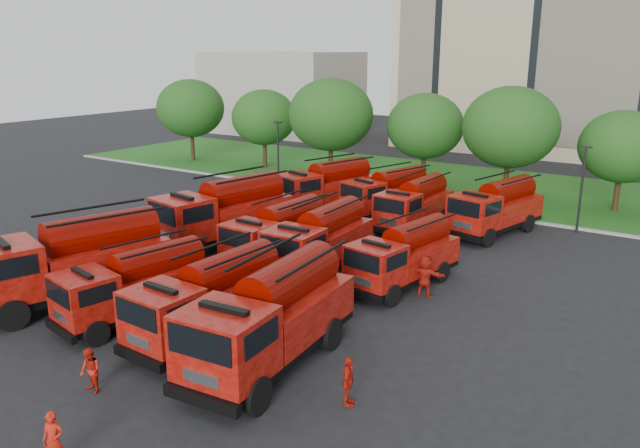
% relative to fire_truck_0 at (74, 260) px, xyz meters
% --- Properties ---
extents(ground, '(140.00, 140.00, 0.00)m').
position_rel_fire_truck_0_xyz_m(ground, '(3.32, 5.50, -1.83)').
color(ground, black).
rests_on(ground, ground).
extents(lawn, '(70.00, 16.00, 0.12)m').
position_rel_fire_truck_0_xyz_m(lawn, '(3.32, 31.50, -1.77)').
color(lawn, '#225316').
rests_on(lawn, ground).
extents(curb, '(70.00, 0.30, 0.14)m').
position_rel_fire_truck_0_xyz_m(curb, '(3.32, 23.40, -1.76)').
color(curb, gray).
rests_on(curb, ground).
extents(apartment_building, '(30.00, 14.18, 25.00)m').
position_rel_fire_truck_0_xyz_m(apartment_building, '(5.32, 53.44, 10.67)').
color(apartment_building, '#C2B290').
rests_on(apartment_building, ground).
extents(side_building, '(18.00, 12.00, 10.00)m').
position_rel_fire_truck_0_xyz_m(side_building, '(-26.68, 49.50, 3.17)').
color(side_building, gray).
rests_on(side_building, ground).
extents(tree_0, '(6.30, 6.30, 7.70)m').
position_rel_fire_truck_0_xyz_m(tree_0, '(-20.68, 27.50, 3.19)').
color(tree_0, '#382314').
rests_on(tree_0, ground).
extents(tree_1, '(5.71, 5.71, 6.98)m').
position_rel_fire_truck_0_xyz_m(tree_1, '(-12.68, 28.50, 2.72)').
color(tree_1, '#382314').
rests_on(tree_1, ground).
extents(tree_2, '(6.72, 6.72, 8.22)m').
position_rel_fire_truck_0_xyz_m(tree_2, '(-4.68, 27.00, 3.52)').
color(tree_2, '#382314').
rests_on(tree_2, ground).
extents(tree_3, '(5.88, 5.88, 7.19)m').
position_rel_fire_truck_0_xyz_m(tree_3, '(2.32, 29.50, 2.85)').
color(tree_3, '#382314').
rests_on(tree_3, ground).
extents(tree_4, '(6.55, 6.55, 8.01)m').
position_rel_fire_truck_0_xyz_m(tree_4, '(9.32, 28.00, 3.39)').
color(tree_4, '#382314').
rests_on(tree_4, ground).
extents(tree_5, '(5.46, 5.46, 6.68)m').
position_rel_fire_truck_0_xyz_m(tree_5, '(16.32, 29.00, 2.52)').
color(tree_5, '#382314').
rests_on(tree_5, ground).
extents(lamp_post_0, '(0.60, 0.25, 5.11)m').
position_rel_fire_truck_0_xyz_m(lamp_post_0, '(-6.68, 22.70, 1.07)').
color(lamp_post_0, black).
rests_on(lamp_post_0, ground).
extents(lamp_post_1, '(0.60, 0.25, 5.11)m').
position_rel_fire_truck_0_xyz_m(lamp_post_1, '(15.32, 22.70, 1.07)').
color(lamp_post_1, black).
rests_on(lamp_post_1, ground).
extents(fire_truck_0, '(4.90, 8.43, 3.64)m').
position_rel_fire_truck_0_xyz_m(fire_truck_0, '(0.00, 0.00, 0.00)').
color(fire_truck_0, black).
rests_on(fire_truck_0, ground).
extents(fire_truck_1, '(3.27, 6.60, 2.88)m').
position_rel_fire_truck_0_xyz_m(fire_truck_1, '(3.58, 0.22, -0.38)').
color(fire_truck_1, black).
rests_on(fire_truck_1, ground).
extents(fire_truck_2, '(2.70, 6.89, 3.10)m').
position_rel_fire_truck_0_xyz_m(fire_truck_2, '(7.19, 0.65, -0.27)').
color(fire_truck_2, black).
rests_on(fire_truck_2, ground).
extents(fire_truck_3, '(3.36, 7.86, 3.48)m').
position_rel_fire_truck_0_xyz_m(fire_truck_3, '(10.30, 0.29, -0.08)').
color(fire_truck_3, black).
rests_on(fire_truck_3, ground).
extents(fire_truck_4, '(4.14, 8.36, 3.64)m').
position_rel_fire_truck_0_xyz_m(fire_truck_4, '(-0.21, 9.55, 0.00)').
color(fire_truck_4, black).
rests_on(fire_truck_4, ground).
extents(fire_truck_5, '(2.55, 6.63, 2.99)m').
position_rel_fire_truck_0_xyz_m(fire_truck_5, '(4.02, 8.82, -0.32)').
color(fire_truck_5, black).
rests_on(fire_truck_5, ground).
extents(fire_truck_6, '(2.81, 7.03, 3.15)m').
position_rel_fire_truck_0_xyz_m(fire_truck_6, '(6.50, 8.86, -0.24)').
color(fire_truck_6, black).
rests_on(fire_truck_6, ground).
extents(fire_truck_7, '(3.08, 6.57, 2.88)m').
position_rel_fire_truck_0_xyz_m(fire_truck_7, '(10.70, 9.37, -0.38)').
color(fire_truck_7, black).
rests_on(fire_truck_7, ground).
extents(fire_truck_8, '(4.34, 7.66, 3.31)m').
position_rel_fire_truck_0_xyz_m(fire_truck_8, '(0.38, 18.72, -0.17)').
color(fire_truck_8, black).
rests_on(fire_truck_8, ground).
extents(fire_truck_9, '(3.95, 6.89, 2.98)m').
position_rel_fire_truck_0_xyz_m(fire_truck_9, '(4.27, 19.93, -0.33)').
color(fire_truck_9, black).
rests_on(fire_truck_9, ground).
extents(fire_truck_10, '(2.55, 6.57, 2.96)m').
position_rel_fire_truck_0_xyz_m(fire_truck_10, '(6.98, 18.26, -0.34)').
color(fire_truck_10, black).
rests_on(fire_truck_10, ground).
extents(fire_truck_11, '(3.85, 7.22, 3.13)m').
position_rel_fire_truck_0_xyz_m(fire_truck_11, '(11.40, 19.78, -0.26)').
color(fire_truck_11, black).
rests_on(fire_truck_11, ground).
extents(firefighter_1, '(0.78, 0.53, 1.48)m').
position_rel_fire_truck_0_xyz_m(firefighter_1, '(6.75, -4.33, -1.83)').
color(firefighter_1, '#B41A0D').
rests_on(firefighter_1, ground).
extents(firefighter_2, '(0.83, 1.05, 1.57)m').
position_rel_fire_truck_0_xyz_m(firefighter_2, '(13.77, -0.46, -1.83)').
color(firefighter_2, '#B41A0D').
rests_on(firefighter_2, ground).
extents(firefighter_3, '(1.07, 0.60, 1.62)m').
position_rel_fire_truck_0_xyz_m(firefighter_3, '(9.82, 0.95, -1.83)').
color(firefighter_3, black).
rests_on(firefighter_3, ground).
extents(firefighter_4, '(1.13, 0.96, 1.95)m').
position_rel_fire_truck_0_xyz_m(firefighter_4, '(2.70, 7.95, -1.83)').
color(firefighter_4, black).
rests_on(firefighter_4, ground).
extents(firefighter_5, '(1.79, 0.97, 1.84)m').
position_rel_fire_truck_0_xyz_m(firefighter_5, '(12.02, 8.77, -1.83)').
color(firefighter_5, '#B41A0D').
rests_on(firefighter_5, ground).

